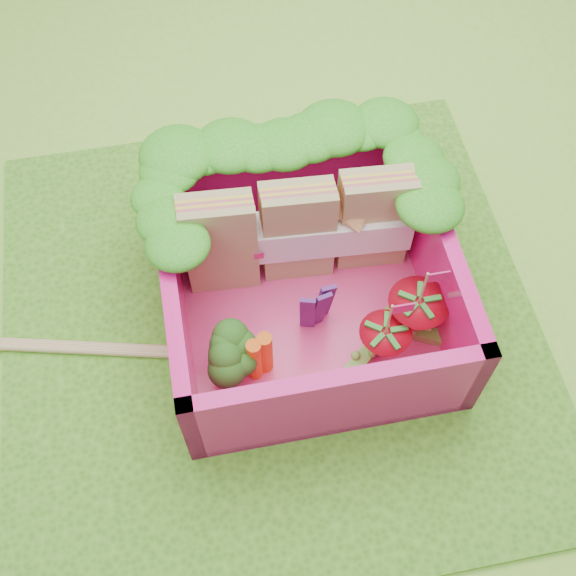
{
  "coord_description": "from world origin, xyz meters",
  "views": [
    {
      "loc": [
        -0.23,
        -1.69,
        3.16
      ],
      "look_at": [
        0.09,
        0.02,
        0.28
      ],
      "focal_mm": 45.0,
      "sensor_mm": 36.0,
      "label": 1
    }
  ],
  "objects_px": {
    "sandwich_stack": "(299,232)",
    "broccoli": "(226,357)",
    "bento_box": "(307,282)",
    "chopsticks": "(53,346)",
    "strawberry_left": "(383,344)",
    "strawberry_right": "(415,317)"
  },
  "relations": [
    {
      "from": "sandwich_stack",
      "to": "broccoli",
      "type": "xyz_separation_m",
      "value": [
        -0.43,
        -0.53,
        -0.1
      ]
    },
    {
      "from": "sandwich_stack",
      "to": "broccoli",
      "type": "bearing_deg",
      "value": -129.12
    },
    {
      "from": "sandwich_stack",
      "to": "strawberry_right",
      "type": "distance_m",
      "value": 0.68
    },
    {
      "from": "strawberry_right",
      "to": "chopsticks",
      "type": "xyz_separation_m",
      "value": [
        -1.7,
        0.26,
        -0.18
      ]
    },
    {
      "from": "sandwich_stack",
      "to": "strawberry_left",
      "type": "bearing_deg",
      "value": -63.76
    },
    {
      "from": "bento_box",
      "to": "strawberry_right",
      "type": "xyz_separation_m",
      "value": [
        0.46,
        -0.23,
        -0.08
      ]
    },
    {
      "from": "strawberry_right",
      "to": "strawberry_left",
      "type": "bearing_deg",
      "value": -150.44
    },
    {
      "from": "bento_box",
      "to": "broccoli",
      "type": "bearing_deg",
      "value": -145.72
    },
    {
      "from": "sandwich_stack",
      "to": "chopsticks",
      "type": "relative_size",
      "value": 0.48
    },
    {
      "from": "sandwich_stack",
      "to": "broccoli",
      "type": "relative_size",
      "value": 3.24
    },
    {
      "from": "sandwich_stack",
      "to": "chopsticks",
      "type": "bearing_deg",
      "value": -170.16
    },
    {
      "from": "strawberry_left",
      "to": "sandwich_stack",
      "type": "bearing_deg",
      "value": 116.24
    },
    {
      "from": "broccoli",
      "to": "strawberry_right",
      "type": "height_order",
      "value": "strawberry_right"
    },
    {
      "from": "chopsticks",
      "to": "bento_box",
      "type": "bearing_deg",
      "value": -1.22
    },
    {
      "from": "bento_box",
      "to": "strawberry_right",
      "type": "relative_size",
      "value": 2.49
    },
    {
      "from": "chopsticks",
      "to": "broccoli",
      "type": "bearing_deg",
      "value": -21.53
    },
    {
      "from": "broccoli",
      "to": "strawberry_left",
      "type": "height_order",
      "value": "strawberry_left"
    },
    {
      "from": "broccoli",
      "to": "sandwich_stack",
      "type": "bearing_deg",
      "value": 50.88
    },
    {
      "from": "broccoli",
      "to": "chopsticks",
      "type": "height_order",
      "value": "broccoli"
    },
    {
      "from": "sandwich_stack",
      "to": "chopsticks",
      "type": "distance_m",
      "value": 1.3
    },
    {
      "from": "bento_box",
      "to": "sandwich_stack",
      "type": "relative_size",
      "value": 1.18
    },
    {
      "from": "bento_box",
      "to": "chopsticks",
      "type": "xyz_separation_m",
      "value": [
        -1.24,
        0.03,
        -0.26
      ]
    }
  ]
}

